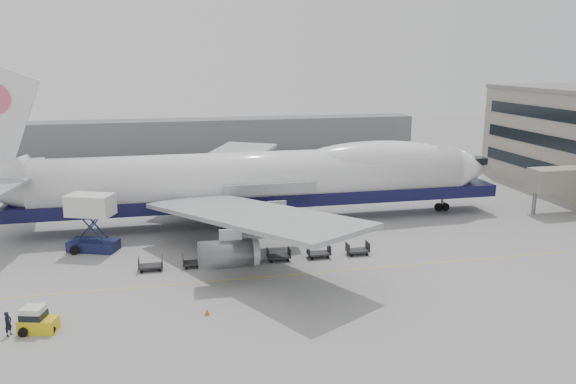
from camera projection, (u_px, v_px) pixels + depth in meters
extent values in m
plane|color=gray|center=(276.00, 254.00, 58.55)|extent=(260.00, 260.00, 0.00)
cube|color=gold|center=(289.00, 275.00, 52.85)|extent=(60.00, 0.15, 0.01)
cube|color=gray|center=(563.00, 179.00, 73.45)|extent=(9.00, 3.00, 3.00)
cylinder|color=slate|center=(534.00, 203.00, 73.31)|extent=(0.50, 0.50, 3.00)
cube|color=slate|center=(169.00, 136.00, 122.17)|extent=(110.00, 8.00, 7.00)
cylinder|color=white|center=(257.00, 178.00, 68.63)|extent=(52.00, 6.40, 6.40)
cube|color=#0F1038|center=(265.00, 197.00, 69.44)|extent=(60.00, 5.76, 1.50)
cone|color=white|center=(472.00, 168.00, 74.68)|extent=(6.00, 6.40, 6.40)
ellipsoid|color=white|center=(378.00, 159.00, 71.48)|extent=(20.67, 5.78, 4.56)
cube|color=#9EA0A3|center=(250.00, 215.00, 54.58)|extent=(20.35, 26.74, 2.26)
cube|color=#9EA0A3|center=(221.00, 163.00, 81.72)|extent=(20.35, 26.74, 2.26)
cylinder|color=#595B60|center=(199.00, 172.00, 86.09)|extent=(4.80, 2.60, 2.60)
cylinder|color=#595B60|center=(246.00, 183.00, 78.78)|extent=(4.80, 2.60, 2.60)
cylinder|color=#595B60|center=(272.00, 222.00, 59.78)|extent=(4.80, 2.60, 2.60)
cylinder|color=#595B60|center=(225.00, 254.00, 49.98)|extent=(4.80, 2.60, 2.60)
cylinder|color=slate|center=(442.00, 202.00, 74.88)|extent=(0.36, 0.36, 2.50)
cylinder|color=black|center=(442.00, 207.00, 75.04)|extent=(1.10, 0.45, 1.10)
cylinder|color=slate|center=(236.00, 221.00, 66.19)|extent=(0.36, 0.36, 2.50)
cylinder|color=black|center=(237.00, 226.00, 66.35)|extent=(1.10, 0.45, 1.10)
cylinder|color=slate|center=(231.00, 208.00, 71.89)|extent=(0.36, 0.36, 2.50)
cylinder|color=black|center=(231.00, 213.00, 72.05)|extent=(1.10, 0.45, 1.10)
cube|color=#171D46|center=(94.00, 245.00, 59.60)|extent=(5.60, 4.10, 1.11)
cube|color=silver|center=(90.00, 205.00, 58.57)|extent=(5.29, 4.15, 2.23)
cube|color=#171D46|center=(91.00, 228.00, 58.02)|extent=(3.41, 1.43, 3.99)
cube|color=#171D46|center=(93.00, 222.00, 60.14)|extent=(3.41, 1.43, 3.99)
cube|color=slate|center=(92.00, 201.00, 60.11)|extent=(2.70, 2.02, 0.15)
cylinder|color=black|center=(74.00, 251.00, 58.28)|extent=(0.91, 0.35, 0.91)
cylinder|color=black|center=(77.00, 244.00, 60.20)|extent=(0.91, 0.35, 0.91)
cylinder|color=black|center=(111.00, 248.00, 59.04)|extent=(0.91, 0.35, 0.91)
cylinder|color=black|center=(112.00, 242.00, 60.96)|extent=(0.91, 0.35, 0.91)
cube|color=yellow|center=(38.00, 325.00, 41.85)|extent=(2.97, 2.08, 1.06)
cube|color=silver|center=(33.00, 313.00, 41.64)|extent=(1.83, 1.69, 0.96)
cube|color=black|center=(34.00, 315.00, 41.68)|extent=(1.95, 1.81, 0.48)
cylinder|color=black|center=(23.00, 332.00, 41.10)|extent=(0.67, 0.29, 0.67)
cylinder|color=black|center=(27.00, 325.00, 42.29)|extent=(0.67, 0.29, 0.67)
cylinder|color=black|center=(51.00, 330.00, 41.50)|extent=(0.67, 0.29, 0.67)
cylinder|color=black|center=(54.00, 322.00, 42.69)|extent=(0.67, 0.29, 0.67)
imported|color=black|center=(8.00, 324.00, 41.15)|extent=(0.69, 0.80, 1.86)
cone|color=#E6550C|center=(207.00, 312.00, 44.59)|extent=(0.37, 0.37, 0.58)
cube|color=#E6550C|center=(207.00, 315.00, 44.66)|extent=(0.39, 0.39, 0.03)
cube|color=#2D2D30|center=(151.00, 266.00, 53.94)|extent=(2.30, 1.35, 0.18)
cube|color=#2D2D30|center=(139.00, 263.00, 53.62)|extent=(0.08, 1.35, 0.90)
cube|color=#2D2D30|center=(162.00, 261.00, 54.08)|extent=(0.08, 1.35, 0.90)
cylinder|color=black|center=(142.00, 272.00, 53.31)|extent=(0.30, 0.12, 0.30)
cylinder|color=black|center=(142.00, 268.00, 54.36)|extent=(0.30, 0.12, 0.30)
cylinder|color=black|center=(160.00, 270.00, 53.67)|extent=(0.30, 0.12, 0.30)
cylinder|color=black|center=(160.00, 266.00, 54.71)|extent=(0.30, 0.12, 0.30)
cube|color=#2D2D30|center=(195.00, 263.00, 54.82)|extent=(2.30, 1.35, 0.18)
cube|color=#2D2D30|center=(183.00, 260.00, 54.50)|extent=(0.08, 1.35, 0.90)
cube|color=#2D2D30|center=(206.00, 258.00, 54.95)|extent=(0.08, 1.35, 0.90)
cylinder|color=black|center=(186.00, 268.00, 54.19)|extent=(0.30, 0.12, 0.30)
cylinder|color=black|center=(186.00, 264.00, 55.23)|extent=(0.30, 0.12, 0.30)
cylinder|color=black|center=(204.00, 267.00, 54.54)|extent=(0.30, 0.12, 0.30)
cylinder|color=black|center=(203.00, 263.00, 55.59)|extent=(0.30, 0.12, 0.30)
cube|color=#2D2D30|center=(237.00, 259.00, 55.69)|extent=(2.30, 1.35, 0.18)
cube|color=#2D2D30|center=(226.00, 256.00, 55.37)|extent=(0.08, 1.35, 0.90)
cube|color=#2D2D30|center=(248.00, 255.00, 55.83)|extent=(0.08, 1.35, 0.90)
cylinder|color=black|center=(230.00, 265.00, 55.06)|extent=(0.30, 0.12, 0.30)
cylinder|color=black|center=(228.00, 261.00, 56.11)|extent=(0.30, 0.12, 0.30)
cylinder|color=black|center=(247.00, 264.00, 55.41)|extent=(0.30, 0.12, 0.30)
cylinder|color=black|center=(245.00, 260.00, 56.46)|extent=(0.30, 0.12, 0.30)
cube|color=#2D2D30|center=(279.00, 256.00, 56.56)|extent=(2.30, 1.35, 0.18)
cube|color=#2D2D30|center=(268.00, 253.00, 56.24)|extent=(0.08, 1.35, 0.90)
cube|color=#2D2D30|center=(289.00, 252.00, 56.70)|extent=(0.08, 1.35, 0.90)
cylinder|color=black|center=(271.00, 262.00, 55.93)|extent=(0.30, 0.12, 0.30)
cylinder|color=black|center=(269.00, 258.00, 56.98)|extent=(0.30, 0.12, 0.30)
cylinder|color=black|center=(288.00, 260.00, 56.29)|extent=(0.30, 0.12, 0.30)
cylinder|color=black|center=(286.00, 257.00, 57.33)|extent=(0.30, 0.12, 0.30)
cube|color=#2D2D30|center=(319.00, 253.00, 57.44)|extent=(2.30, 1.35, 0.18)
cube|color=#2D2D30|center=(308.00, 250.00, 57.12)|extent=(0.08, 1.35, 0.90)
cube|color=#2D2D30|center=(329.00, 249.00, 57.57)|extent=(0.08, 1.35, 0.90)
cylinder|color=black|center=(312.00, 259.00, 56.81)|extent=(0.30, 0.12, 0.30)
cylinder|color=black|center=(309.00, 255.00, 57.85)|extent=(0.30, 0.12, 0.30)
cylinder|color=black|center=(328.00, 257.00, 57.16)|extent=(0.30, 0.12, 0.30)
cylinder|color=black|center=(325.00, 254.00, 58.21)|extent=(0.30, 0.12, 0.30)
cube|color=#2D2D30|center=(358.00, 250.00, 58.31)|extent=(2.30, 1.35, 0.18)
cube|color=#2D2D30|center=(348.00, 248.00, 57.99)|extent=(0.08, 1.35, 0.90)
cube|color=#2D2D30|center=(368.00, 246.00, 58.45)|extent=(0.08, 1.35, 0.90)
cylinder|color=black|center=(351.00, 256.00, 57.68)|extent=(0.30, 0.12, 0.30)
cylinder|color=black|center=(348.00, 252.00, 58.73)|extent=(0.30, 0.12, 0.30)
cylinder|color=black|center=(367.00, 254.00, 58.04)|extent=(0.30, 0.12, 0.30)
cylinder|color=black|center=(363.00, 251.00, 59.08)|extent=(0.30, 0.12, 0.30)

